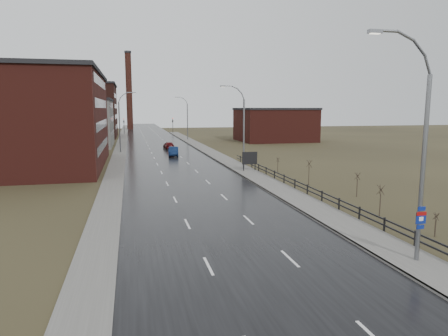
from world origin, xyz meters
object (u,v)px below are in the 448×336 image
streetlight_main (419,152)px  billboard (250,159)px  car_near (173,152)px  car_far (169,146)px

streetlight_main → billboard: (0.63, 32.19, -4.28)m
streetlight_main → billboard: 32.48m
car_near → car_far: car_near is taller
streetlight_main → car_near: 52.96m
streetlight_main → billboard: bearing=88.9°
billboard → car_near: (-7.91, 20.00, -0.98)m
car_near → billboard: bearing=-62.7°
billboard → streetlight_main: bearing=-91.1°
streetlight_main → car_near: (-7.28, 52.19, -5.26)m
billboard → car_near: 21.52m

